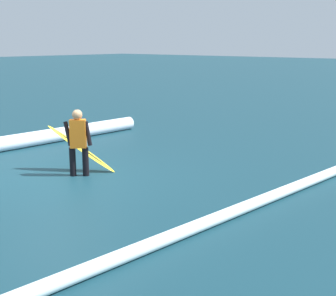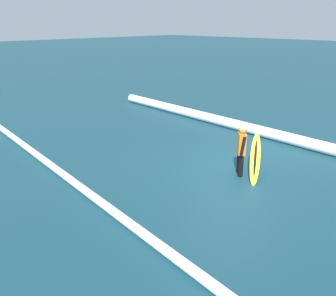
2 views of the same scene
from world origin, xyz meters
name	(u,v)px [view 2 (image 2 of 2)]	position (x,y,z in m)	size (l,w,h in m)	color
ground_plane	(230,166)	(0.00, 0.00, 0.00)	(153.20, 153.20, 0.00)	#133642
surfer	(241,148)	(-0.52, 0.30, 0.81)	(0.38, 0.53, 1.46)	black
surfboard	(255,158)	(-0.83, 0.01, 0.51)	(1.03, 1.49, 1.05)	yellow
wave_crest_foreground	(239,126)	(1.86, -3.26, 0.20)	(0.40, 0.40, 14.43)	white
wave_crest_midground	(146,236)	(-0.98, 4.31, 0.10)	(0.20, 0.20, 22.32)	white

